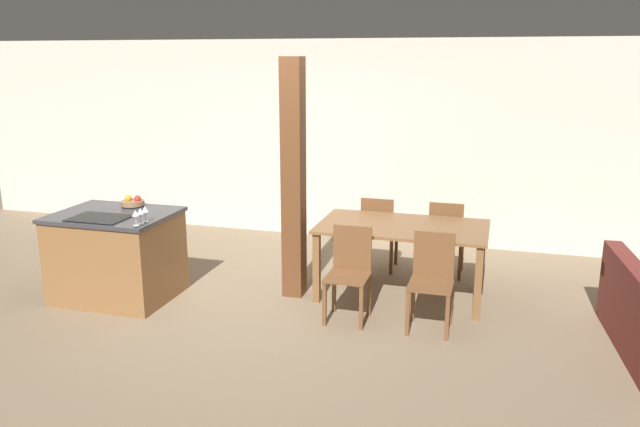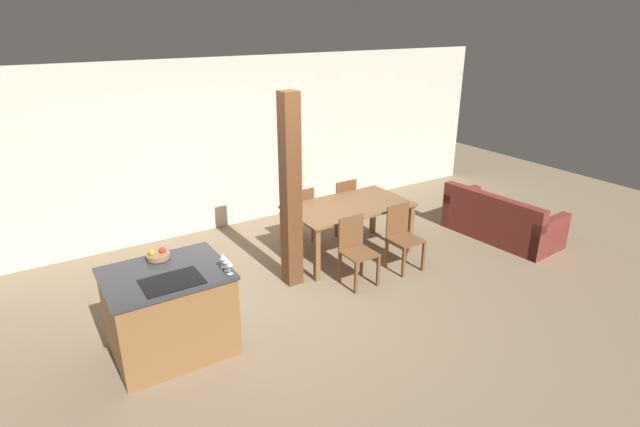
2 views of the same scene
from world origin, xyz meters
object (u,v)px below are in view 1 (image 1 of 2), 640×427
kitchen_island (117,255)px  wine_glass_middle (140,212)px  wine_glass_far (145,210)px  dining_table (402,234)px  dining_chair_far_right (446,237)px  dining_chair_far_left (378,232)px  timber_post (293,181)px  fruit_bowl (133,202)px  wine_glass_near (136,214)px  dining_chair_near_left (349,271)px  dining_chair_near_right (432,279)px

kitchen_island → wine_glass_middle: wine_glass_middle is taller
kitchen_island → wine_glass_far: bearing=-24.0°
dining_table → dining_chair_far_right: dining_chair_far_right is taller
wine_glass_middle → dining_chair_far_right: (2.72, 1.93, -0.57)m
dining_chair_far_left → timber_post: (-0.70, -1.02, 0.77)m
fruit_bowl → wine_glass_near: 0.88m
wine_glass_middle → wine_glass_near: bearing=-90.0°
fruit_bowl → wine_glass_near: bearing=-55.6°
kitchen_island → dining_chair_near_left: bearing=3.5°
dining_chair_near_right → timber_post: bearing=163.6°
dining_table → timber_post: (-1.09, -0.29, 0.57)m
dining_chair_far_left → dining_chair_far_right: size_ratio=1.00×
wine_glass_near → wine_glass_far: (0.00, 0.17, 0.00)m
dining_chair_near_right → dining_chair_far_right: 1.46m
wine_glass_far → dining_chair_far_right: size_ratio=0.17×
wine_glass_near → dining_chair_far_right: bearing=36.5°
wine_glass_near → dining_chair_far_left: 2.85m
dining_table → timber_post: timber_post is taller
wine_glass_middle → dining_table: size_ratio=0.09×
wine_glass_middle → dining_chair_near_left: 2.07m
kitchen_island → wine_glass_near: size_ratio=7.85×
wine_glass_near → timber_post: 1.59m
wine_glass_far → timber_post: timber_post is taller
fruit_bowl → dining_chair_near_right: (3.21, -0.17, -0.49)m
wine_glass_near → dining_chair_near_right: 2.83m
dining_chair_near_right → dining_chair_far_left: size_ratio=1.00×
fruit_bowl → dining_table: fruit_bowl is taller
wine_glass_near → dining_chair_far_right: (2.72, 2.01, -0.57)m
kitchen_island → dining_chair_near_right: (3.24, 0.15, 0.01)m
fruit_bowl → dining_chair_near_left: 2.48m
dining_chair_near_left → timber_post: (-0.70, 0.44, 0.77)m
wine_glass_far → fruit_bowl: bearing=131.7°
kitchen_island → wine_glass_near: bearing=-37.4°
dining_table → kitchen_island: bearing=-162.8°
wine_glass_near → dining_chair_far_right: size_ratio=0.17×
kitchen_island → dining_table: kitchen_island is taller
wine_glass_near → dining_chair_far_right: wine_glass_near is taller
dining_table → dining_chair_near_left: 0.85m
kitchen_island → wine_glass_near: (0.52, -0.40, 0.58)m
fruit_bowl → dining_table: bearing=11.2°
wine_glass_far → dining_chair_far_left: wine_glass_far is taller
fruit_bowl → timber_post: bearing=8.7°
wine_glass_far → dining_chair_near_left: bearing=11.2°
dining_table → dining_chair_far_right: bearing=61.8°
wine_glass_far → dining_table: 2.61m
fruit_bowl → wine_glass_middle: bearing=-52.3°
dining_chair_far_right → timber_post: size_ratio=0.36×
wine_glass_near → dining_chair_near_right: (2.72, 0.55, -0.57)m
dining_table → dining_chair_near_left: dining_chair_near_left is taller
dining_chair_near_right → dining_chair_far_right: bearing=90.0°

